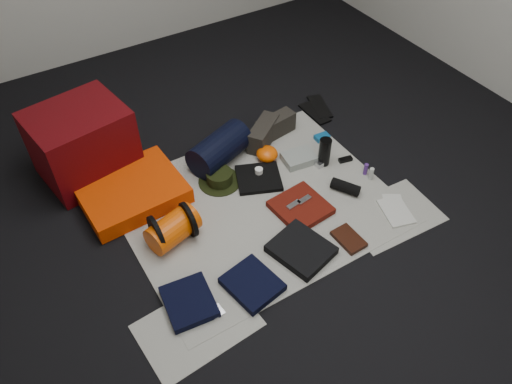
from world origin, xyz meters
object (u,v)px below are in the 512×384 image
red_cabinet (83,143)px  stuff_sack (173,229)px  water_bottle (325,152)px  sleeping_pad (132,191)px  compact_camera (321,163)px  navy_duffel (219,149)px  paperback_book (349,239)px

red_cabinet → stuff_sack: bearing=-83.8°
stuff_sack → water_bottle: 1.14m
sleeping_pad → stuff_sack: bearing=-79.2°
water_bottle → compact_camera: (-0.02, -0.01, -0.08)m
red_cabinet → navy_duffel: size_ratio=1.33×
compact_camera → red_cabinet: bearing=144.0°
stuff_sack → water_bottle: bearing=3.6°
red_cabinet → stuff_sack: red_cabinet is taller
red_cabinet → sleeping_pad: bearing=-79.0°
red_cabinet → paperback_book: bearing=-60.8°
navy_duffel → water_bottle: 0.70m
red_cabinet → compact_camera: size_ratio=6.32×
paperback_book → red_cabinet: bearing=126.3°
stuff_sack → water_bottle: (1.14, 0.07, 0.01)m
sleeping_pad → stuff_sack: 0.45m
stuff_sack → compact_camera: bearing=3.3°
stuff_sack → sleeping_pad: bearing=100.8°
navy_duffel → paperback_book: (0.31, -1.00, -0.10)m
sleeping_pad → water_bottle: water_bottle is taller
red_cabinet → navy_duffel: red_cabinet is taller
paperback_book → compact_camera: bearing=65.1°
paperback_book → navy_duffel: bearing=105.2°
stuff_sack → navy_duffel: bearing=39.4°
red_cabinet → sleeping_pad: size_ratio=0.93×
stuff_sack → compact_camera: stuff_sack is taller
sleeping_pad → red_cabinet: bearing=109.9°
compact_camera → navy_duffel: bearing=139.1°
stuff_sack → compact_camera: (1.12, 0.06, -0.07)m
sleeping_pad → compact_camera: (1.20, -0.38, -0.04)m
stuff_sack → paperback_book: stuff_sack is taller
red_cabinet → paperback_book: 1.76m
red_cabinet → stuff_sack: 0.87m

